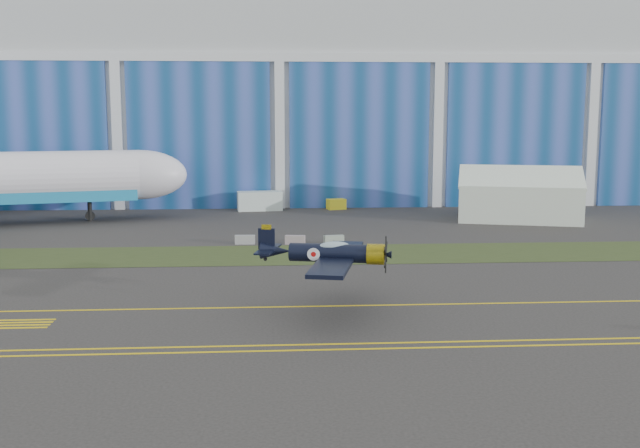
{
  "coord_description": "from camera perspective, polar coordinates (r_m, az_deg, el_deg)",
  "views": [
    {
      "loc": [
        -1.25,
        -54.3,
        12.89
      ],
      "look_at": [
        2.48,
        2.62,
        4.54
      ],
      "focal_mm": 42.0,
      "sensor_mm": 36.0,
      "label": 1
    }
  ],
  "objects": [
    {
      "name": "tug",
      "position": [
        102.75,
        1.24,
        1.52
      ],
      "size": [
        2.77,
        2.16,
        1.42
      ],
      "primitive_type": "cube",
      "rotation": [
        0.0,
        0.0,
        0.29
      ],
      "color": "yellow",
      "rests_on": "ground"
    },
    {
      "name": "barrier_a",
      "position": [
        75.49,
        -5.74,
        -1.19
      ],
      "size": [
        2.02,
        0.67,
        0.9
      ],
      "primitive_type": "cube",
      "rotation": [
        0.0,
        0.0,
        -0.03
      ],
      "color": "#959396",
      "rests_on": "ground"
    },
    {
      "name": "taxiway_centreline",
      "position": [
        50.97,
        -2.24,
        -6.31
      ],
      "size": [
        200.0,
        0.2,
        0.02
      ],
      "primitive_type": "cube",
      "color": "yellow",
      "rests_on": "ground"
    },
    {
      "name": "hold_short_ladder",
      "position": [
        50.8,
        -23.05,
        -7.03
      ],
      "size": [
        6.0,
        2.4,
        0.02
      ],
      "primitive_type": null,
      "color": "yellow",
      "rests_on": "ground"
    },
    {
      "name": "edge_line_near",
      "position": [
        41.85,
        -1.89,
        -9.6
      ],
      "size": [
        80.0,
        0.2,
        0.02
      ],
      "primitive_type": "cube",
      "color": "yellow",
      "rests_on": "ground"
    },
    {
      "name": "barrier_c",
      "position": [
        75.04,
        1.06,
        -1.21
      ],
      "size": [
        2.07,
        0.91,
        0.9
      ],
      "primitive_type": "cube",
      "rotation": [
        0.0,
        0.0,
        0.16
      ],
      "color": "#919B91",
      "rests_on": "ground"
    },
    {
      "name": "grass_median",
      "position": [
        69.51,
        -2.66,
        -2.35
      ],
      "size": [
        260.0,
        10.0,
        0.02
      ],
      "primitive_type": "cube",
      "color": "#475128",
      "rests_on": "ground"
    },
    {
      "name": "shipping_container",
      "position": [
        101.79,
        -4.61,
        1.76
      ],
      "size": [
        6.21,
        3.09,
        2.58
      ],
      "primitive_type": "cube",
      "rotation": [
        0.0,
        0.0,
        0.12
      ],
      "color": "silver",
      "rests_on": "ground"
    },
    {
      "name": "barrier_b",
      "position": [
        75.01,
        -1.91,
        -1.22
      ],
      "size": [
        2.07,
        0.9,
        0.9
      ],
      "primitive_type": "cube",
      "rotation": [
        0.0,
        0.0,
        -0.16
      ],
      "color": "#A08B92",
      "rests_on": "ground"
    },
    {
      "name": "ground",
      "position": [
        55.82,
        -2.38,
        -5.03
      ],
      "size": [
        260.0,
        260.0,
        0.0
      ],
      "primitive_type": "plane",
      "color": "#373432",
      "rests_on": "ground"
    },
    {
      "name": "edge_line_far",
      "position": [
        42.8,
        -1.93,
        -9.19
      ],
      "size": [
        80.0,
        0.2,
        0.02
      ],
      "primitive_type": "cube",
      "color": "yellow",
      "rests_on": "ground"
    },
    {
      "name": "hangar",
      "position": [
        126.1,
        -3.22,
        9.26
      ],
      "size": [
        220.0,
        45.7,
        30.0
      ],
      "color": "silver",
      "rests_on": "ground"
    },
    {
      "name": "warbird",
      "position": [
        48.89,
        0.69,
        -2.22
      ],
      "size": [
        12.19,
        13.74,
        3.53
      ],
      "rotation": [
        0.0,
        0.0,
        -0.22
      ],
      "color": "black",
      "rests_on": "ground"
    },
    {
      "name": "tent",
      "position": [
        95.66,
        14.93,
        2.35
      ],
      "size": [
        16.92,
        14.23,
        6.77
      ],
      "rotation": [
        0.0,
        0.0,
        -0.28
      ],
      "color": "white",
      "rests_on": "ground"
    }
  ]
}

